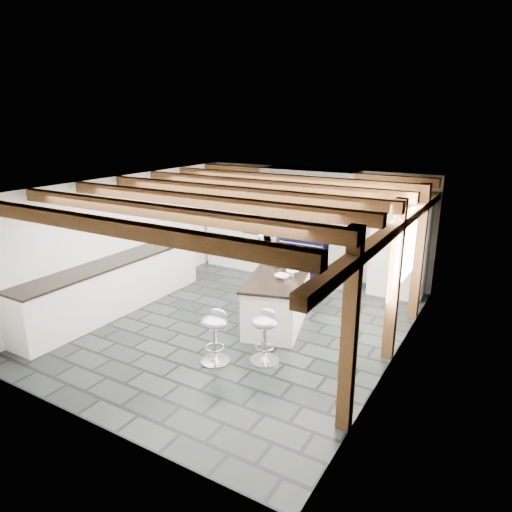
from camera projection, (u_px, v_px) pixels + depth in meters
The scene contains 6 objects.
ground at pixel (239, 324), 7.59m from camera, with size 6.00×6.00×0.00m, color black.
room_shell at pixel (251, 239), 8.74m from camera, with size 6.00×6.03×6.00m.
range_cooker at pixel (307, 257), 9.66m from camera, with size 1.00×0.63×0.99m.
kitchen_island at pixel (278, 299), 7.51m from camera, with size 1.31×1.87×1.12m.
bar_stool_near at pixel (265, 330), 6.31m from camera, with size 0.42×0.42×0.78m.
bar_stool_far at pixel (215, 330), 6.30m from camera, with size 0.42×0.42×0.78m.
Camera 1 is at (3.77, -5.82, 3.31)m, focal length 32.00 mm.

